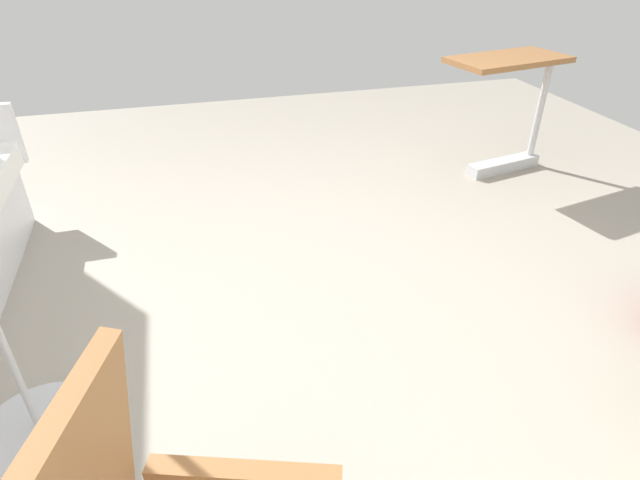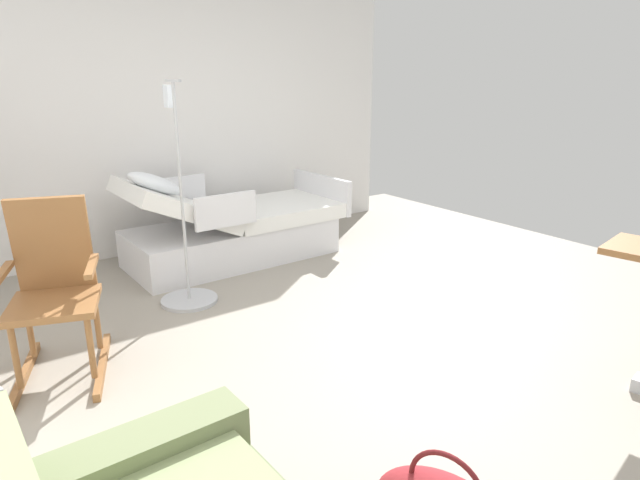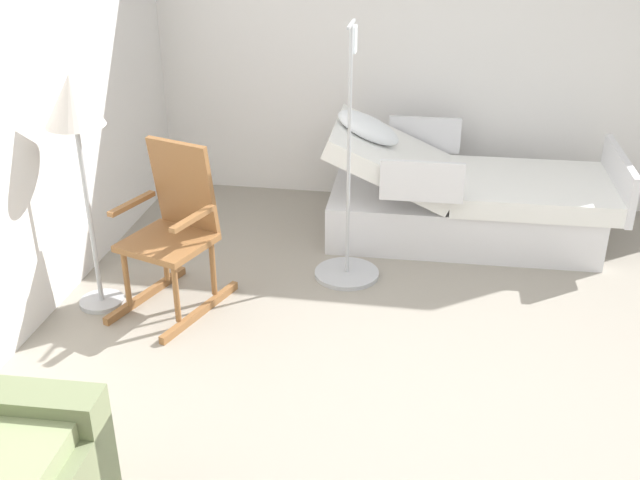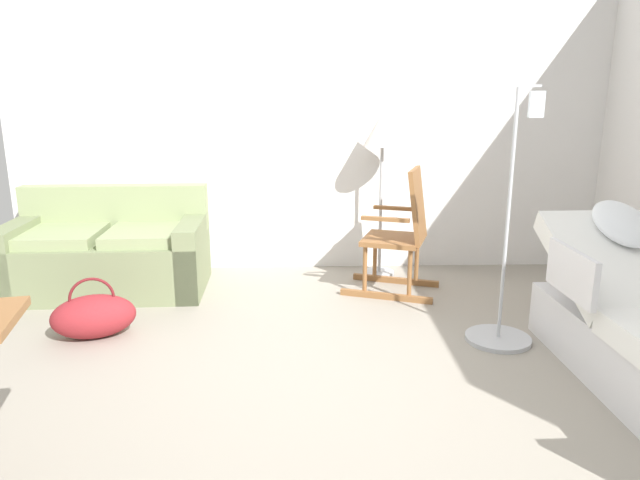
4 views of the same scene
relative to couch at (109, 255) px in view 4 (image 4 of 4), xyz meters
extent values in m
plane|color=gray|center=(1.74, -1.77, -0.31)|extent=(6.73, 6.73, 0.00)
cube|color=white|center=(1.74, 0.67, 1.04)|extent=(5.59, 0.10, 2.70)
cube|color=white|center=(3.70, -1.37, 0.30)|extent=(0.93, 0.94, 0.51)
ellipsoid|color=white|center=(3.69, -1.19, 0.52)|extent=(0.35, 0.50, 0.32)
cube|color=silver|center=(3.20, -1.61, 0.32)|extent=(0.05, 0.56, 0.28)
cylinder|color=black|center=(3.33, -1.11, -0.26)|extent=(0.10, 0.10, 0.10)
cube|color=#737D57|center=(0.00, -0.03, -0.08)|extent=(1.63, 0.90, 0.45)
cube|color=gray|center=(-0.37, -0.08, 0.18)|extent=(0.69, 0.67, 0.10)
cube|color=gray|center=(0.37, -0.06, 0.18)|extent=(0.69, 0.67, 0.10)
cube|color=gray|center=(-0.01, 0.31, 0.34)|extent=(1.60, 0.21, 0.40)
cube|color=#737D57|center=(-0.71, -0.06, -0.01)|extent=(0.21, 0.86, 0.60)
cube|color=#737D57|center=(0.71, -0.01, -0.01)|extent=(0.21, 0.86, 0.60)
cube|color=brown|center=(2.46, 0.10, -0.28)|extent=(0.73, 0.29, 0.05)
cube|color=brown|center=(2.31, -0.31, -0.28)|extent=(0.73, 0.29, 0.05)
cylinder|color=brown|center=(2.15, -0.23, -0.06)|extent=(0.04, 0.04, 0.40)
cylinder|color=brown|center=(2.28, 0.13, -0.06)|extent=(0.04, 0.04, 0.40)
cylinder|color=brown|center=(2.50, -0.35, -0.06)|extent=(0.04, 0.04, 0.40)
cylinder|color=brown|center=(2.62, 0.01, -0.06)|extent=(0.04, 0.04, 0.40)
cube|color=brown|center=(2.39, -0.11, 0.14)|extent=(0.59, 0.60, 0.04)
cube|color=brown|center=(2.57, -0.17, 0.44)|extent=(0.25, 0.45, 0.60)
cube|color=brown|center=(2.29, -0.32, 0.36)|extent=(0.38, 0.17, 0.03)
cube|color=brown|center=(2.44, 0.12, 0.36)|extent=(0.38, 0.17, 0.03)
cylinder|color=#B2B5BA|center=(2.34, 0.35, -0.29)|extent=(0.28, 0.28, 0.03)
cylinder|color=#B2B5BA|center=(2.34, 0.35, 0.30)|extent=(0.03, 0.03, 1.15)
cone|color=silver|center=(2.34, 0.35, 1.02)|extent=(0.34, 0.34, 0.30)
ellipsoid|color=maroon|center=(0.20, -1.00, -0.16)|extent=(0.63, 0.47, 0.30)
torus|color=maroon|center=(0.20, -1.00, -0.03)|extent=(0.29, 0.11, 0.30)
cylinder|color=#B2B5BA|center=(2.97, -1.14, -0.29)|extent=(0.44, 0.44, 0.03)
cylinder|color=#B2B5BA|center=(2.97, -1.14, 0.55)|extent=(0.02, 0.02, 1.65)
cube|color=#B2B5BA|center=(2.97, -1.14, 1.37)|extent=(0.28, 0.02, 0.02)
cube|color=white|center=(3.09, -1.14, 1.26)|extent=(0.09, 0.04, 0.16)
camera|label=1|loc=(2.31, 0.32, 1.28)|focal=28.92mm
camera|label=2|loc=(-0.84, 0.32, 1.41)|focal=30.40mm
camera|label=3|loc=(-1.49, -1.69, 2.16)|focal=41.99mm
camera|label=4|loc=(1.65, -4.77, 1.35)|focal=32.64mm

